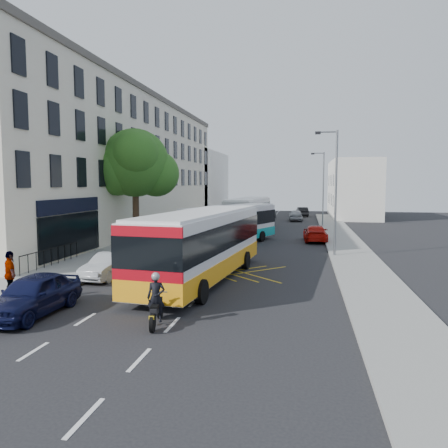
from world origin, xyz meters
The scene contains 21 objects.
ground centered at (0.00, 0.00, 0.00)m, with size 120.00×120.00×0.00m, color black.
pavement_left centered at (-8.50, 15.00, 0.07)m, with size 5.00×70.00×0.15m, color gray.
pavement_right centered at (7.50, 15.00, 0.07)m, with size 3.00×70.00×0.15m, color gray.
terrace_main centered at (-14.00, 24.49, 6.76)m, with size 8.30×45.00×13.50m.
terrace_far centered at (-14.00, 55.00, 5.00)m, with size 8.00×20.00×10.00m, color silver.
building_right centered at (11.00, 48.00, 4.00)m, with size 6.00×18.00×8.00m, color silver.
street_tree centered at (-8.51, 14.97, 6.29)m, with size 6.30×5.70×8.80m.
lamp_near centered at (6.20, 12.00, 4.62)m, with size 1.45×0.15×8.00m.
lamp_far centered at (6.20, 32.00, 4.62)m, with size 1.45×0.15×8.00m.
railings centered at (-9.70, 5.30, 0.72)m, with size 0.08×5.60×1.14m, color black, non-canonical shape.
bus_near centered at (-0.58, 3.88, 1.81)m, with size 4.11×12.46×3.44m.
bus_mid centered at (-1.32, 16.43, 1.60)m, with size 6.28×10.97×3.04m.
bus_far centered at (-1.40, 28.05, 1.71)m, with size 3.59×11.72×3.25m.
motorbike centered at (-0.51, -3.15, 0.86)m, with size 0.71×2.05×1.83m.
parked_car_blue centered at (-5.32, -2.85, 0.75)m, with size 1.78×4.42×1.51m, color #0D1137.
parked_car_silver centered at (-5.35, 3.49, 0.63)m, with size 1.34×3.85×1.27m, color #9DA0A4.
red_hatchback centered at (5.25, 19.72, 0.67)m, with size 1.88×4.62×1.34m, color #B60E07.
distant_car_grey centered at (-0.74, 42.63, 0.66)m, with size 2.19×4.74×1.32m, color #3A3E41.
distant_car_silver centered at (3.22, 39.60, 0.73)m, with size 1.71×4.26×1.45m, color #A2A5A9.
distant_car_dark centered at (3.98, 47.46, 0.67)m, with size 1.42×4.07×1.34m, color black.
pedestrian_far centered at (-7.37, -1.31, 1.11)m, with size 1.12×0.47×1.91m, color gray.
Camera 1 is at (4.36, -16.87, 4.79)m, focal length 35.00 mm.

